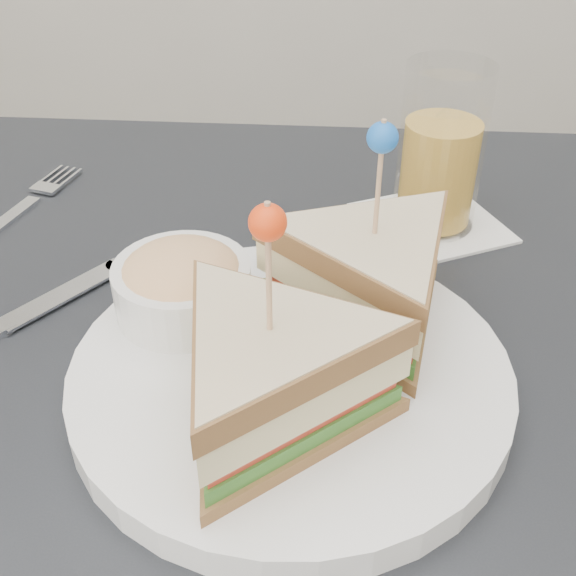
{
  "coord_description": "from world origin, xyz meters",
  "views": [
    {
      "loc": [
        0.04,
        -0.39,
        1.09
      ],
      "look_at": [
        0.01,
        0.01,
        0.8
      ],
      "focal_mm": 45.0,
      "sensor_mm": 36.0,
      "label": 1
    }
  ],
  "objects": [
    {
      "name": "plate_meal",
      "position": [
        0.02,
        -0.03,
        0.8
      ],
      "size": [
        0.34,
        0.34,
        0.17
      ],
      "rotation": [
        0.0,
        0.0,
        0.17
      ],
      "color": "white",
      "rests_on": "table"
    },
    {
      "name": "drink_set",
      "position": [
        0.13,
        0.19,
        0.82
      ],
      "size": [
        0.16,
        0.16,
        0.15
      ],
      "rotation": [
        0.0,
        0.0,
        0.45
      ],
      "color": "white",
      "rests_on": "table"
    },
    {
      "name": "cutlery_fork",
      "position": [
        -0.25,
        0.19,
        0.75
      ],
      "size": [
        0.07,
        0.18,
        0.01
      ],
      "rotation": [
        0.0,
        0.0,
        -0.27
      ],
      "color": "silver",
      "rests_on": "table"
    },
    {
      "name": "table",
      "position": [
        0.0,
        0.0,
        0.67
      ],
      "size": [
        0.8,
        0.8,
        0.75
      ],
      "color": "black",
      "rests_on": "ground"
    },
    {
      "name": "cutlery_knife",
      "position": [
        -0.2,
        0.02,
        0.75
      ],
      "size": [
        0.13,
        0.17,
        0.01
      ],
      "rotation": [
        0.0,
        0.0,
        -0.64
      ],
      "color": "silver",
      "rests_on": "table"
    }
  ]
}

